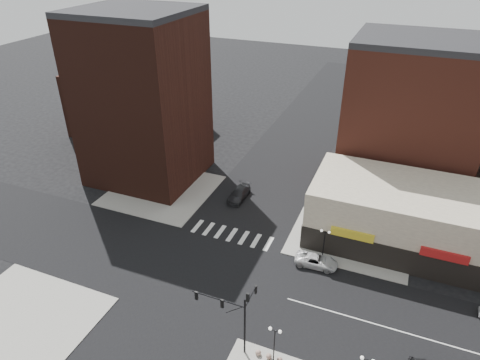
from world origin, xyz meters
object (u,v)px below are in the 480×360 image
(traffic_signal, at_px, (236,310))
(street_lamp_se_a, at_px, (275,336))
(street_lamp_ne, at_px, (325,237))
(dark_sedan_north, at_px, (239,194))
(white_suv, at_px, (316,261))

(traffic_signal, xyz_separation_m, street_lamp_se_a, (3.76, -0.17, -1.67))
(street_lamp_ne, height_order, dark_sedan_north, street_lamp_ne)
(street_lamp_se_a, relative_size, dark_sedan_north, 0.77)
(traffic_signal, bearing_deg, street_lamp_ne, 73.25)
(street_lamp_ne, bearing_deg, traffic_signal, -106.75)
(street_lamp_se_a, distance_m, street_lamp_ne, 16.03)
(street_lamp_ne, bearing_deg, dark_sedan_north, 148.77)
(street_lamp_se_a, height_order, street_lamp_ne, same)
(white_suv, distance_m, dark_sedan_north, 17.61)
(street_lamp_se_a, xyz_separation_m, white_suv, (0.59, 14.50, -2.59))
(traffic_signal, distance_m, white_suv, 15.57)
(white_suv, relative_size, dark_sedan_north, 0.94)
(traffic_signal, relative_size, white_suv, 1.54)
(traffic_signal, height_order, street_lamp_se_a, traffic_signal)
(street_lamp_ne, height_order, white_suv, street_lamp_ne)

